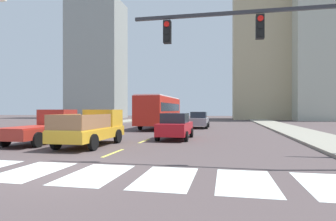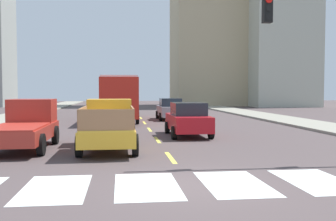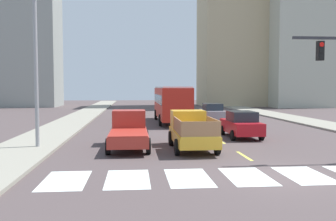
% 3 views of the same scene
% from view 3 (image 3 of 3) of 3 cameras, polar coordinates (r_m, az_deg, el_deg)
% --- Properties ---
extents(ground_plane, '(160.00, 160.00, 0.00)m').
position_cam_3_polar(ground_plane, '(14.57, 16.18, -9.56)').
color(ground_plane, '#4B3F40').
extents(sidewalk_right, '(3.43, 110.00, 0.15)m').
position_cam_3_polar(sidewalk_right, '(35.30, 22.12, -1.88)').
color(sidewalk_right, gray).
rests_on(sidewalk_right, ground).
extents(sidewalk_left, '(3.43, 110.00, 0.15)m').
position_cam_3_polar(sidewalk_left, '(31.89, -15.57, -2.30)').
color(sidewalk_left, gray).
rests_on(sidewalk_left, ground).
extents(crosswalk_stripe_0, '(1.55, 2.86, 0.01)m').
position_cam_3_polar(crosswalk_stripe_0, '(13.82, -15.45, -10.26)').
color(crosswalk_stripe_0, silver).
rests_on(crosswalk_stripe_0, ground).
extents(crosswalk_stripe_1, '(1.55, 2.86, 0.01)m').
position_cam_3_polar(crosswalk_stripe_1, '(13.60, -6.19, -10.37)').
color(crosswalk_stripe_1, silver).
rests_on(crosswalk_stripe_1, ground).
extents(crosswalk_stripe_2, '(1.55, 2.86, 0.01)m').
position_cam_3_polar(crosswalk_stripe_2, '(13.74, 3.12, -10.21)').
color(crosswalk_stripe_2, silver).
rests_on(crosswalk_stripe_2, ground).
extents(crosswalk_stripe_3, '(1.55, 2.86, 0.01)m').
position_cam_3_polar(crosswalk_stripe_3, '(14.22, 12.01, -9.81)').
color(crosswalk_stripe_3, silver).
rests_on(crosswalk_stripe_3, ground).
extents(crosswalk_stripe_4, '(1.55, 2.86, 0.01)m').
position_cam_3_polar(crosswalk_stripe_4, '(15.00, 20.13, -9.25)').
color(crosswalk_stripe_4, silver).
rests_on(crosswalk_stripe_4, ground).
extents(lane_dash_0, '(0.16, 2.40, 0.01)m').
position_cam_3_polar(lane_dash_0, '(18.28, 11.58, -6.81)').
color(lane_dash_0, '#D5CF4C').
rests_on(lane_dash_0, ground).
extents(lane_dash_1, '(0.16, 2.40, 0.01)m').
position_cam_3_polar(lane_dash_1, '(23.04, 7.97, -4.61)').
color(lane_dash_1, '#D5CF4C').
rests_on(lane_dash_1, ground).
extents(lane_dash_2, '(0.16, 2.40, 0.01)m').
position_cam_3_polar(lane_dash_2, '(27.89, 5.63, -3.17)').
color(lane_dash_2, '#D5CF4C').
rests_on(lane_dash_2, ground).
extents(lane_dash_3, '(0.16, 2.40, 0.01)m').
position_cam_3_polar(lane_dash_3, '(32.79, 3.98, -2.15)').
color(lane_dash_3, '#D5CF4C').
rests_on(lane_dash_3, ground).
extents(lane_dash_4, '(0.16, 2.40, 0.01)m').
position_cam_3_polar(lane_dash_4, '(37.71, 2.77, -1.39)').
color(lane_dash_4, '#D5CF4C').
rests_on(lane_dash_4, ground).
extents(lane_dash_5, '(0.16, 2.40, 0.01)m').
position_cam_3_polar(lane_dash_5, '(42.65, 1.84, -0.81)').
color(lane_dash_5, '#D5CF4C').
rests_on(lane_dash_5, ground).
extents(lane_dash_6, '(0.16, 2.40, 0.01)m').
position_cam_3_polar(lane_dash_6, '(47.60, 1.10, -0.35)').
color(lane_dash_6, '#D5CF4C').
rests_on(lane_dash_6, ground).
extents(lane_dash_7, '(0.16, 2.40, 0.01)m').
position_cam_3_polar(lane_dash_7, '(52.56, 0.50, 0.03)').
color(lane_dash_7, '#D5CF4C').
rests_on(lane_dash_7, ground).
extents(pickup_stakebed, '(2.18, 5.20, 1.96)m').
position_cam_3_polar(pickup_stakebed, '(20.03, 3.55, -3.13)').
color(pickup_stakebed, gold).
rests_on(pickup_stakebed, ground).
extents(pickup_dark, '(2.18, 5.20, 1.96)m').
position_cam_3_polar(pickup_dark, '(20.34, -6.02, -3.09)').
color(pickup_dark, '#A62C22').
rests_on(pickup_dark, ground).
extents(city_bus, '(2.72, 10.80, 3.32)m').
position_cam_3_polar(city_bus, '(34.30, 0.52, 1.38)').
color(city_bus, red).
rests_on(city_bus, ground).
extents(sedan_mid, '(2.02, 4.40, 1.72)m').
position_cam_3_polar(sedan_mid, '(24.71, 11.13, -2.09)').
color(sedan_mid, red).
rests_on(sedan_mid, ground).
extents(sedan_far, '(2.02, 4.40, 1.72)m').
position_cam_3_polar(sedan_far, '(35.88, 6.80, -0.29)').
color(sedan_far, gray).
rests_on(sedan_far, ground).
extents(streetlight_left, '(2.20, 0.28, 9.00)m').
position_cam_3_polar(streetlight_left, '(20.78, -19.15, 8.06)').
color(streetlight_left, gray).
rests_on(streetlight_left, ground).
extents(tower_tall_centre, '(9.39, 11.58, 35.50)m').
position_cam_3_polar(tower_tall_centre, '(68.35, 18.72, 15.64)').
color(tower_tall_centre, '#B0B3A2').
rests_on(tower_tall_centre, ground).
extents(block_mid_left, '(11.98, 8.25, 26.31)m').
position_cam_3_polar(block_mid_left, '(68.27, -21.50, 11.67)').
color(block_mid_left, gray).
rests_on(block_mid_left, ground).
extents(block_mid_right, '(11.62, 10.16, 35.62)m').
position_cam_3_polar(block_mid_right, '(68.81, 10.13, 15.74)').
color(block_mid_right, tan).
rests_on(block_mid_right, ground).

